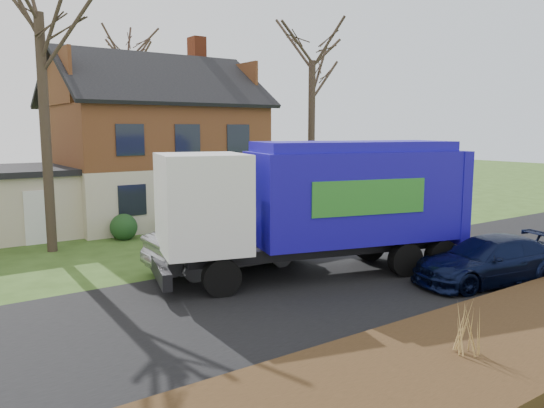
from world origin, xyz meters
TOP-DOWN VIEW (x-y plane):
  - ground at (0.00, 0.00)m, footprint 120.00×120.00m
  - road at (0.00, 0.00)m, footprint 80.00×7.00m
  - mulch_verge at (0.00, -5.30)m, footprint 80.00×3.50m
  - main_house at (1.49, 13.91)m, footprint 12.95×8.95m
  - garbage_truck at (1.98, 1.07)m, footprint 9.84×4.96m
  - silver_sedan at (-0.03, 3.31)m, footprint 5.27×1.94m
  - navy_wagon at (5.33, -2.41)m, footprint 5.00×2.96m
  - tree_front_east at (9.07, 10.31)m, footprint 4.05×4.05m
  - tree_back at (4.26, 23.36)m, footprint 3.93×3.93m
  - grass_clump_mid at (-0.03, -5.45)m, footprint 0.35×0.29m

SIDE VIEW (x-z plane):
  - ground at x=0.00m, z-range 0.00..0.00m
  - road at x=0.00m, z-range 0.00..0.02m
  - mulch_verge at x=0.00m, z-range 0.00..0.30m
  - navy_wagon at x=5.33m, z-range 0.00..1.36m
  - grass_clump_mid at x=-0.03m, z-range 0.30..1.27m
  - silver_sedan at x=-0.03m, z-range 0.00..1.72m
  - garbage_truck at x=1.98m, z-range 0.31..4.39m
  - main_house at x=1.49m, z-range -0.60..8.66m
  - tree_front_east at x=9.07m, z-range 3.52..14.76m
  - tree_back at x=4.26m, z-range 4.15..16.60m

